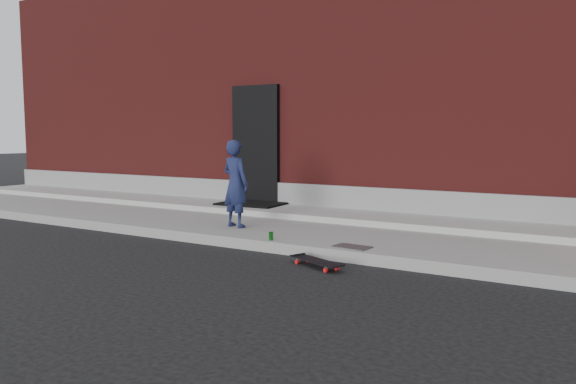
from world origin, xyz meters
The scene contains 9 objects.
ground centered at (0.00, 0.00, 0.00)m, with size 80.00×80.00×0.00m, color black.
sidewalk centered at (0.00, 1.50, 0.07)m, with size 20.00×3.00×0.15m, color gray.
apron centered at (0.00, 2.40, 0.20)m, with size 20.00×1.20×0.10m, color #969791.
building centered at (0.00, 6.99, 2.50)m, with size 20.00×8.10×5.00m.
child centered at (-1.48, 0.76, 0.82)m, with size 0.49×0.32×1.34m, color #181F44.
skateboard centered at (0.54, -0.38, 0.07)m, with size 0.79×0.47×0.09m.
soda_can centered at (-0.42, 0.11, 0.21)m, with size 0.06×0.06×0.11m, color #17771E.
doormat centered at (-2.41, 2.57, 0.27)m, with size 1.19×0.96×0.03m, color black.
utility_plate centered at (0.72, 0.24, 0.16)m, with size 0.45×0.29×0.01m, color #515055.
Camera 1 is at (3.63, -6.18, 1.58)m, focal length 35.00 mm.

